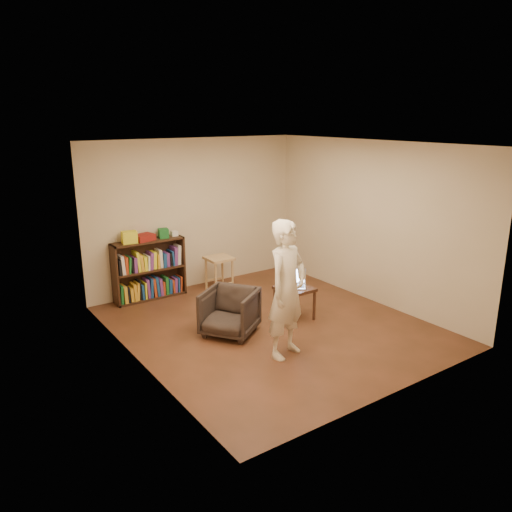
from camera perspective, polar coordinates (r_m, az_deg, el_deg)
floor at (r=7.36m, az=1.71°, el=-7.96°), size 4.50×4.50×0.00m
ceiling at (r=6.74m, az=1.89°, el=12.69°), size 4.50×4.50×0.00m
wall_back at (r=8.80m, az=-6.98°, el=4.80°), size 4.00×0.00×4.00m
wall_left at (r=6.01m, az=-13.73°, el=-0.77°), size 0.00×4.50×4.50m
wall_right at (r=8.26m, az=13.05°, el=3.77°), size 0.00×4.50×4.50m
bookshelf at (r=8.48m, az=-12.12°, el=-1.88°), size 1.20×0.30×1.00m
box_yellow at (r=8.17m, az=-14.27°, el=2.09°), size 0.26×0.20×0.19m
red_cloth at (r=8.29m, az=-12.70°, el=2.07°), size 0.36×0.30×0.11m
box_green at (r=8.41m, az=-10.54°, el=2.57°), size 0.18×0.18×0.16m
box_white at (r=8.52m, az=-9.32°, el=2.57°), size 0.11×0.11×0.08m
stool at (r=8.62m, az=-4.25°, el=-0.88°), size 0.42×0.42×0.61m
armchair at (r=6.99m, az=-3.03°, el=-6.41°), size 0.98×0.97×0.65m
side_table at (r=7.48m, az=4.43°, el=-4.20°), size 0.49×0.49×0.50m
laptop at (r=7.48m, az=4.38°, el=-3.02°), size 0.43×0.41×0.26m
person at (r=6.21m, az=3.57°, el=-3.84°), size 0.74×0.59×1.76m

